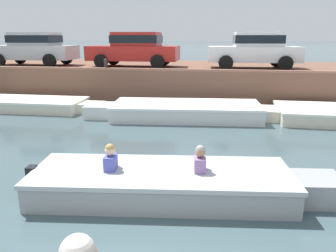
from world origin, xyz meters
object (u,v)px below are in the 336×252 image
Objects in this scene: boat_moored_west_cream at (34,105)px; motorboat_passing at (173,183)px; car_leftmost_silver at (34,47)px; car_centre_white at (255,49)px; car_left_inner_red at (135,48)px; boat_moored_central_white at (179,111)px; mooring_bollard_mid at (106,64)px.

motorboat_passing is at bearing -44.73° from boat_moored_west_cream.
car_centre_white is (10.29, 0.00, -0.00)m from car_leftmost_silver.
car_leftmost_silver is at bearing 179.98° from car_left_inner_red.
boat_moored_central_white is (5.89, -0.46, 0.05)m from boat_moored_west_cream.
car_leftmost_silver is 4.29m from mooring_bollard_mid.
boat_moored_west_cream is at bearing 175.55° from boat_moored_central_white.
boat_moored_west_cream is 1.31× the size of car_leftmost_silver.
boat_moored_west_cream is at bearing -138.52° from car_left_inner_red.
boat_moored_central_white is at bearing -4.45° from boat_moored_west_cream.
mooring_bollard_mid is at bearing -167.62° from car_centre_white.
mooring_bollard_mid is at bearing -18.89° from car_leftmost_silver.
boat_moored_west_cream is 4.01m from car_leftmost_silver.
car_leftmost_silver is 0.99× the size of car_left_inner_red.
boat_moored_central_white is at bearing -32.03° from mooring_bollard_mid.
boat_moored_central_white is 4.75m from car_left_inner_red.
car_leftmost_silver and car_left_inner_red have the same top height.
motorboat_passing is 9.97m from car_centre_white.
motorboat_passing is at bearing -103.39° from car_centre_white.
car_leftmost_silver is 1.03× the size of car_centre_white.
motorboat_passing is at bearing -49.76° from car_leftmost_silver.
car_centre_white is 6.44m from mooring_bollard_mid.
boat_moored_west_cream is at bearing -63.40° from car_leftmost_silver.
car_centre_white is at bearing 0.02° from car_left_inner_red.
boat_moored_central_white reaches higher than boat_moored_west_cream.
mooring_bollard_mid is (-4.01, 8.11, 1.46)m from motorboat_passing.
boat_moored_west_cream is at bearing -160.85° from car_centre_white.
car_left_inner_red is at bearing 107.92° from motorboat_passing.
car_centre_white is at bearing 12.38° from mooring_bollard_mid.
mooring_bollard_mid is (2.50, 1.67, 1.51)m from boat_moored_west_cream.
mooring_bollard_mid is (-3.40, 2.13, 1.46)m from boat_moored_central_white.
mooring_bollard_mid reaches higher than boat_moored_central_white.
car_left_inner_red reaches higher than motorboat_passing.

